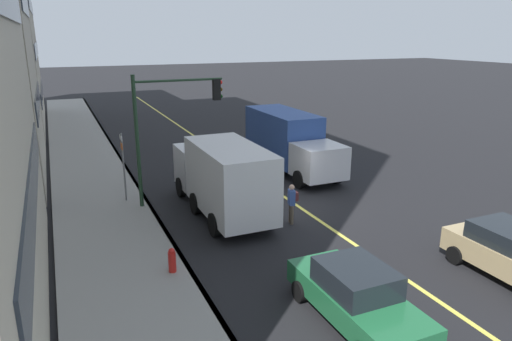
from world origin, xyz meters
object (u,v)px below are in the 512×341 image
at_px(car_green, 356,295).
at_px(truck_white, 223,176).
at_px(car_tan, 511,252).
at_px(fire_hydrant, 172,262).
at_px(pedestrian_with_backpack, 292,201).
at_px(street_sign_post, 123,163).
at_px(traffic_light_mast, 171,117).
at_px(truck_blue, 289,140).

bearing_deg(car_green, truck_white, 3.45).
relative_size(car_green, truck_white, 0.63).
bearing_deg(car_tan, fire_hydrant, 66.55).
height_order(pedestrian_with_backpack, street_sign_post, street_sign_post).
bearing_deg(street_sign_post, car_tan, -139.00).
xyz_separation_m(car_tan, car_green, (-0.13, 5.80, -0.02)).
xyz_separation_m(pedestrian_with_backpack, traffic_light_mast, (3.95, 3.72, 2.97)).
height_order(car_green, traffic_light_mast, traffic_light_mast).
relative_size(car_tan, traffic_light_mast, 0.69).
distance_m(truck_white, pedestrian_with_backpack, 3.06).
bearing_deg(fire_hydrant, truck_blue, -43.89).
xyz_separation_m(truck_blue, fire_hydrant, (-9.16, 8.81, -1.18)).
height_order(traffic_light_mast, street_sign_post, traffic_light_mast).
distance_m(truck_blue, traffic_light_mast, 8.08).
xyz_separation_m(car_tan, pedestrian_with_backpack, (6.40, 4.21, 0.14)).
distance_m(car_tan, street_sign_post, 15.08).
relative_size(pedestrian_with_backpack, street_sign_post, 0.51).
xyz_separation_m(car_tan, traffic_light_mast, (10.35, 7.92, 3.10)).
bearing_deg(street_sign_post, traffic_light_mast, -117.35).
xyz_separation_m(car_green, traffic_light_mast, (10.47, 2.13, 3.12)).
height_order(truck_white, pedestrian_with_backpack, truck_white).
distance_m(pedestrian_with_backpack, traffic_light_mast, 6.18).
bearing_deg(street_sign_post, truck_white, -128.76).
bearing_deg(car_green, pedestrian_with_backpack, -13.67).
distance_m(pedestrian_with_backpack, street_sign_post, 7.58).
xyz_separation_m(truck_blue, pedestrian_with_backpack, (-6.91, 3.46, -0.71)).
xyz_separation_m(truck_white, traffic_light_mast, (1.85, 1.61, 2.27)).
distance_m(truck_blue, truck_white, 7.35).
bearing_deg(car_tan, pedestrian_with_backpack, 33.32).
xyz_separation_m(traffic_light_mast, fire_hydrant, (-6.20, 1.64, -3.44)).
bearing_deg(car_green, truck_blue, -20.57).
distance_m(car_tan, fire_hydrant, 10.43).
distance_m(car_green, traffic_light_mast, 11.13).
bearing_deg(pedestrian_with_backpack, street_sign_post, 48.82).
xyz_separation_m(pedestrian_with_backpack, street_sign_post, (4.95, 5.66, 0.92)).
xyz_separation_m(truck_blue, truck_white, (-4.81, 5.56, -0.02)).
height_order(car_tan, fire_hydrant, car_tan).
bearing_deg(street_sign_post, truck_blue, -77.89).
height_order(truck_blue, traffic_light_mast, traffic_light_mast).
xyz_separation_m(car_tan, truck_blue, (13.31, 0.75, 0.85)).
bearing_deg(fire_hydrant, car_tan, -113.45).
bearing_deg(truck_blue, fire_hydrant, 136.11).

